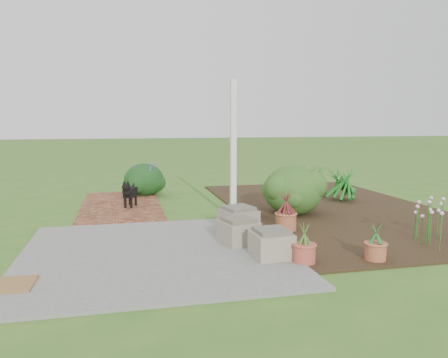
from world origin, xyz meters
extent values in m
plane|color=#376820|center=(0.00, 0.00, 0.00)|extent=(80.00, 80.00, 0.00)
cube|color=slate|center=(-1.25, -1.75, 0.02)|extent=(3.50, 3.50, 0.04)
cube|color=brown|center=(-1.70, 1.75, 0.02)|extent=(1.60, 3.50, 0.04)
cube|color=black|center=(2.50, 0.50, 0.01)|extent=(4.00, 7.00, 0.03)
cube|color=white|center=(0.30, 0.10, 1.25)|extent=(0.10, 0.10, 2.50)
cube|color=#746A5B|center=(0.19, -2.34, 0.20)|extent=(0.51, 0.51, 0.32)
cube|color=#777259|center=(-0.05, -1.63, 0.20)|extent=(0.58, 0.58, 0.32)
cube|color=#716756|center=(0.12, -0.93, 0.21)|extent=(0.63, 0.63, 0.34)
cube|color=black|center=(-1.51, 1.51, 0.33)|extent=(0.30, 0.44, 0.18)
cylinder|color=black|center=(-1.62, 1.39, 0.14)|extent=(0.05, 0.05, 0.20)
cylinder|color=black|center=(-1.50, 1.35, 0.14)|extent=(0.05, 0.05, 0.20)
cylinder|color=black|center=(-1.52, 1.67, 0.14)|extent=(0.05, 0.05, 0.20)
cylinder|color=black|center=(-1.40, 1.62, 0.14)|extent=(0.05, 0.05, 0.20)
sphere|color=black|center=(-1.59, 1.27, 0.48)|extent=(0.17, 0.17, 0.17)
cone|color=black|center=(-1.44, 1.71, 0.46)|extent=(0.11, 0.14, 0.15)
cylinder|color=beige|center=(-1.12, 3.26, 0.21)|extent=(0.34, 0.34, 0.34)
ellipsoid|color=#173F13|center=(1.48, 0.15, 0.51)|extent=(1.17, 1.17, 0.95)
cylinder|color=#A25737|center=(0.90, -1.01, 0.17)|extent=(0.44, 0.44, 0.27)
cylinder|color=#AA5639|center=(1.45, -2.72, 0.14)|extent=(0.33, 0.33, 0.22)
cylinder|color=#AC483A|center=(0.52, -2.61, 0.15)|extent=(0.32, 0.32, 0.24)
ellipsoid|color=black|center=(-1.16, 3.02, 0.40)|extent=(1.11, 1.11, 0.80)
camera|label=1|loc=(-1.64, -7.49, 1.77)|focal=35.00mm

